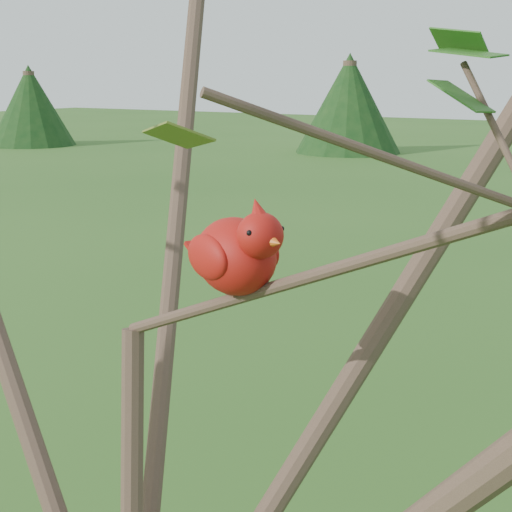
# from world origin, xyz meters

# --- Properties ---
(crabapple_tree) EXTENTS (2.35, 2.05, 2.95)m
(crabapple_tree) POSITION_xyz_m (0.03, -0.02, 2.12)
(crabapple_tree) COLOR #3B2A20
(crabapple_tree) RESTS_ON ground
(cardinal) EXTENTS (0.21, 0.15, 0.15)m
(cardinal) POSITION_xyz_m (0.16, 0.08, 2.10)
(cardinal) COLOR #A2140D
(cardinal) RESTS_ON ground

